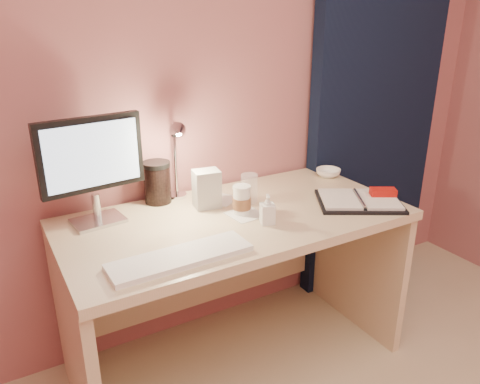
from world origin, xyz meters
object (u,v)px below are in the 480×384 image
monitor (91,161)px  keyboard (181,257)px  desk_lamp (188,152)px  bowl (328,173)px  lotion_bottle (268,209)px  desk (228,257)px  planner (361,200)px  dark_jar (157,184)px  clear_cup (249,188)px  product_box (207,189)px  coffee_cup (242,201)px

monitor → keyboard: monitor is taller
keyboard → desk_lamp: size_ratio=1.33×
keyboard → bowl: (0.98, 0.42, 0.01)m
monitor → lotion_bottle: size_ratio=3.53×
monitor → desk_lamp: (0.40, 0.01, -0.02)m
desk → bowl: 0.69m
keyboard → desk_lamp: bearing=61.0°
planner → bowl: planner is taller
bowl → desk: bearing=-169.8°
desk_lamp → lotion_bottle: bearing=-48.6°
desk → planner: 0.63m
bowl → dark_jar: (-0.86, 0.10, 0.06)m
clear_cup → dark_jar: bearing=149.8°
product_box → desk: bearing=-38.6°
clear_cup → lotion_bottle: 0.23m
monitor → coffee_cup: 0.60m
desk_lamp → product_box: bearing=-45.8°
monitor → desk_lamp: monitor is taller
monitor → coffee_cup: bearing=-27.9°
coffee_cup → bowl: coffee_cup is taller
keyboard → coffee_cup: size_ratio=4.01×
monitor → bowl: size_ratio=3.44×
keyboard → lotion_bottle: 0.42m
product_box → lotion_bottle: bearing=-55.2°
keyboard → product_box: product_box is taller
planner → dark_jar: 0.88m
dark_jar → keyboard: bearing=-102.8°
coffee_cup → desk_lamp: size_ratio=0.33×
coffee_cup → dark_jar: bearing=131.0°
monitor → product_box: monitor is taller
coffee_cup → bowl: (0.61, 0.18, -0.04)m
planner → coffee_cup: (-0.51, 0.16, 0.04)m
monitor → bowl: 1.17m
coffee_cup → lotion_bottle: size_ratio=1.02×
planner → product_box: 0.67m
coffee_cup → desk_lamp: 0.31m
keyboard → coffee_cup: 0.44m
bowl → clear_cup: bearing=-169.7°
monitor → lotion_bottle: bearing=-37.2°
bowl → product_box: product_box is taller
clear_cup → lotion_bottle: bearing=-102.8°
product_box → desk_lamp: 0.17m
planner → product_box: (-0.60, 0.30, 0.07)m
monitor → product_box: 0.48m
dark_jar → product_box: 0.22m
coffee_cup → clear_cup: size_ratio=0.96×
planner → bowl: bearing=103.7°
product_box → keyboard: bearing=-118.4°
lotion_bottle → clear_cup: bearing=77.2°
keyboard → dark_jar: (0.12, 0.52, 0.07)m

